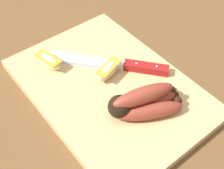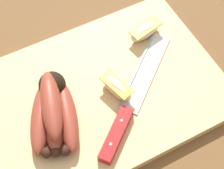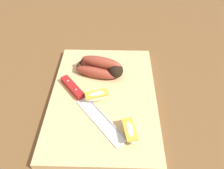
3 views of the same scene
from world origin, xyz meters
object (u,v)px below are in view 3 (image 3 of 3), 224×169
at_px(banana_bunch, 101,67).
at_px(apple_wedge_middle, 129,131).
at_px(apple_wedge_near, 97,96).
at_px(chefs_knife, 82,98).

height_order(banana_bunch, apple_wedge_middle, banana_bunch).
xyz_separation_m(apple_wedge_near, apple_wedge_middle, (-0.11, -0.09, -0.00)).
xyz_separation_m(banana_bunch, chefs_knife, (-0.11, 0.05, -0.02)).
bearing_deg(banana_bunch, apple_wedge_middle, -159.84).
bearing_deg(apple_wedge_middle, banana_bunch, 20.16).
relative_size(banana_bunch, apple_wedge_middle, 2.06).
distance_m(banana_bunch, apple_wedge_middle, 0.24).
distance_m(banana_bunch, apple_wedge_near, 0.12).
bearing_deg(chefs_knife, banana_bunch, -23.36).
bearing_deg(apple_wedge_near, apple_wedge_middle, -141.49).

